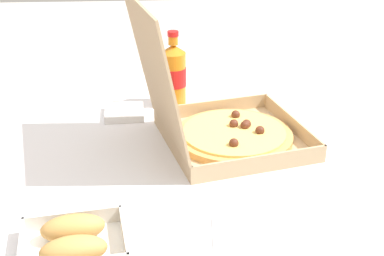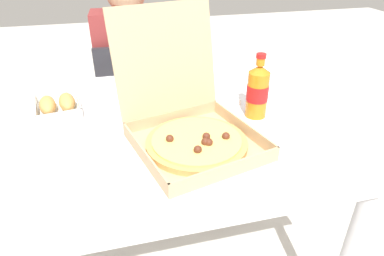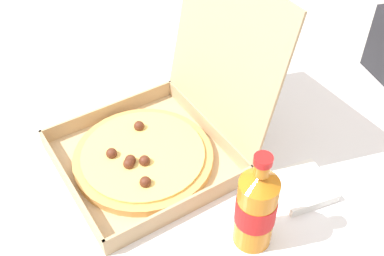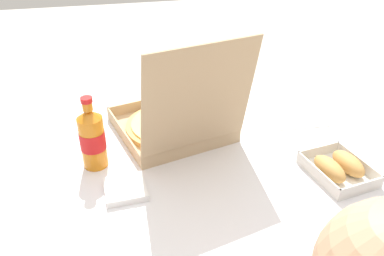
{
  "view_description": "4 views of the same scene",
  "coord_description": "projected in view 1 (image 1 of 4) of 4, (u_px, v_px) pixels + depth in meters",
  "views": [
    {
      "loc": [
        -1.17,
        -0.0,
        1.37
      ],
      "look_at": [
        -0.01,
        -0.07,
        0.8
      ],
      "focal_mm": 49.31,
      "sensor_mm": 36.0,
      "label": 1
    },
    {
      "loc": [
        -0.18,
        -1.0,
        1.29
      ],
      "look_at": [
        0.04,
        -0.13,
        0.78
      ],
      "focal_mm": 31.47,
      "sensor_mm": 36.0,
      "label": 2
    },
    {
      "loc": [
        0.74,
        -0.3,
        1.51
      ],
      "look_at": [
        0.02,
        -0.06,
        0.79
      ],
      "focal_mm": 44.47,
      "sensor_mm": 36.0,
      "label": 3
    },
    {
      "loc": [
        0.22,
        0.96,
        1.44
      ],
      "look_at": [
        -0.01,
        -0.08,
        0.79
      ],
      "focal_mm": 36.94,
      "sensor_mm": 36.0,
      "label": 4
    }
  ],
  "objects": [
    {
      "name": "napkin_pile",
      "position": [
        123.0,
        112.0,
        1.51
      ],
      "size": [
        0.12,
        0.12,
        0.02
      ],
      "primitive_type": "cube",
      "rotation": [
        0.0,
        0.0,
        0.05
      ],
      "color": "white",
      "rests_on": "dining_table"
    },
    {
      "name": "pizza_box_open",
      "position": [
        220.0,
        125.0,
        1.34
      ],
      "size": [
        0.43,
        0.48,
        0.38
      ],
      "color": "tan",
      "rests_on": "dining_table"
    },
    {
      "name": "bread_side_box",
      "position": [
        72.0,
        241.0,
        0.96
      ],
      "size": [
        0.18,
        0.21,
        0.06
      ],
      "color": "white",
      "rests_on": "dining_table"
    },
    {
      "name": "dining_table",
      "position": [
        164.0,
        178.0,
        1.36
      ],
      "size": [
        1.13,
        0.95,
        0.74
      ],
      "color": "white",
      "rests_on": "ground_plane"
    },
    {
      "name": "paper_menu",
      "position": [
        252.0,
        251.0,
        0.97
      ],
      "size": [
        0.22,
        0.16,
        0.0
      ],
      "primitive_type": "cube",
      "rotation": [
        0.0,
        0.0,
        -0.07
      ],
      "color": "white",
      "rests_on": "dining_table"
    },
    {
      "name": "cola_bottle",
      "position": [
        172.0,
        74.0,
        1.55
      ],
      "size": [
        0.07,
        0.07,
        0.22
      ],
      "color": "orange",
      "rests_on": "dining_table"
    }
  ]
}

